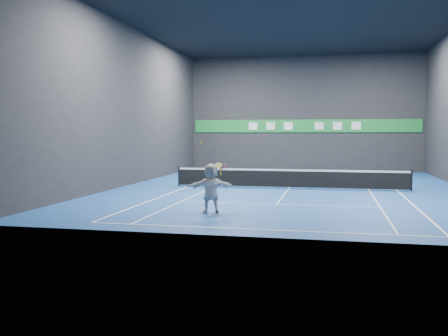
% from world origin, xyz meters
% --- Properties ---
extents(ground, '(26.00, 26.00, 0.00)m').
position_xyz_m(ground, '(0.00, 0.00, 0.00)').
color(ground, navy).
rests_on(ground, ground).
extents(ceiling, '(26.00, 26.00, 0.00)m').
position_xyz_m(ceiling, '(0.00, 0.00, 9.00)').
color(ceiling, black).
rests_on(ceiling, ground).
extents(wall_back, '(18.00, 0.10, 9.00)m').
position_xyz_m(wall_back, '(0.00, 13.00, 4.50)').
color(wall_back, '#242427').
rests_on(wall_back, ground).
extents(wall_front, '(18.00, 0.10, 9.00)m').
position_xyz_m(wall_front, '(0.00, -13.00, 4.50)').
color(wall_front, '#242427').
rests_on(wall_front, ground).
extents(wall_left, '(0.10, 26.00, 9.00)m').
position_xyz_m(wall_left, '(-9.00, 0.00, 4.50)').
color(wall_left, '#242427').
rests_on(wall_left, ground).
extents(baseline_near, '(10.98, 0.08, 0.01)m').
position_xyz_m(baseline_near, '(0.00, -11.89, 0.00)').
color(baseline_near, white).
rests_on(baseline_near, ground).
extents(baseline_far, '(10.98, 0.08, 0.01)m').
position_xyz_m(baseline_far, '(0.00, 11.89, 0.00)').
color(baseline_far, white).
rests_on(baseline_far, ground).
extents(sideline_doubles_left, '(0.08, 23.78, 0.01)m').
position_xyz_m(sideline_doubles_left, '(-5.49, 0.00, 0.00)').
color(sideline_doubles_left, white).
rests_on(sideline_doubles_left, ground).
extents(sideline_doubles_right, '(0.08, 23.78, 0.01)m').
position_xyz_m(sideline_doubles_right, '(5.49, 0.00, 0.00)').
color(sideline_doubles_right, white).
rests_on(sideline_doubles_right, ground).
extents(sideline_singles_left, '(0.06, 23.78, 0.01)m').
position_xyz_m(sideline_singles_left, '(-4.11, 0.00, 0.00)').
color(sideline_singles_left, white).
rests_on(sideline_singles_left, ground).
extents(sideline_singles_right, '(0.06, 23.78, 0.01)m').
position_xyz_m(sideline_singles_right, '(4.11, 0.00, 0.00)').
color(sideline_singles_right, white).
rests_on(sideline_singles_right, ground).
extents(service_line_near, '(8.23, 0.06, 0.01)m').
position_xyz_m(service_line_near, '(0.00, -6.40, 0.00)').
color(service_line_near, white).
rests_on(service_line_near, ground).
extents(service_line_far, '(8.23, 0.06, 0.01)m').
position_xyz_m(service_line_far, '(0.00, 6.40, 0.00)').
color(service_line_far, white).
rests_on(service_line_far, ground).
extents(center_service_line, '(0.06, 12.80, 0.01)m').
position_xyz_m(center_service_line, '(0.00, 0.00, 0.00)').
color(center_service_line, white).
rests_on(center_service_line, ground).
extents(player, '(1.77, 1.18, 1.83)m').
position_xyz_m(player, '(-2.14, -9.07, 0.91)').
color(player, silver).
rests_on(player, ground).
extents(tennis_ball, '(0.07, 0.07, 0.07)m').
position_xyz_m(tennis_ball, '(-2.52, -9.00, 2.57)').
color(tennis_ball, '#BAD323').
rests_on(tennis_ball, player).
extents(tennis_net, '(12.50, 0.10, 1.07)m').
position_xyz_m(tennis_net, '(0.00, 0.00, 0.54)').
color(tennis_net, black).
rests_on(tennis_net, ground).
extents(sponsor_banner, '(17.64, 0.11, 1.00)m').
position_xyz_m(sponsor_banner, '(0.00, 12.93, 3.50)').
color(sponsor_banner, '#1C8433').
rests_on(sponsor_banner, wall_back).
extents(tennis_racket, '(0.53, 0.31, 0.51)m').
position_xyz_m(tennis_racket, '(-1.73, -9.02, 1.69)').
color(tennis_racket, red).
rests_on(tennis_racket, player).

